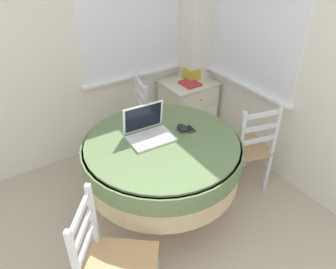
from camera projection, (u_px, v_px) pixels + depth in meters
corner_room_shell at (187, 56)px, 2.51m from camera, size 4.24×4.53×2.55m
round_dining_table at (162, 157)px, 2.54m from camera, size 1.22×1.22×0.77m
laptop at (148, 131)px, 2.47m from camera, size 0.34×0.27×0.24m
computer_mouse at (182, 128)px, 2.56m from camera, size 0.07×0.10×0.05m
cell_phone at (190, 129)px, 2.58m from camera, size 0.07×0.11×0.01m
dining_chair_near_back_window at (129, 124)px, 3.29m from camera, size 0.50×0.47×0.90m
dining_chair_near_right_window at (247, 147)px, 2.96m from camera, size 0.47×0.51×0.90m
dining_chair_camera_near at (113, 264)px, 1.96m from camera, size 0.57×0.56×0.90m
corner_cabinet at (188, 108)px, 3.79m from camera, size 0.55×0.49×0.65m
storage_box at (191, 74)px, 3.65m from camera, size 0.15×0.15×0.13m
book_on_cabinet at (190, 83)px, 3.56m from camera, size 0.18×0.21×0.02m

